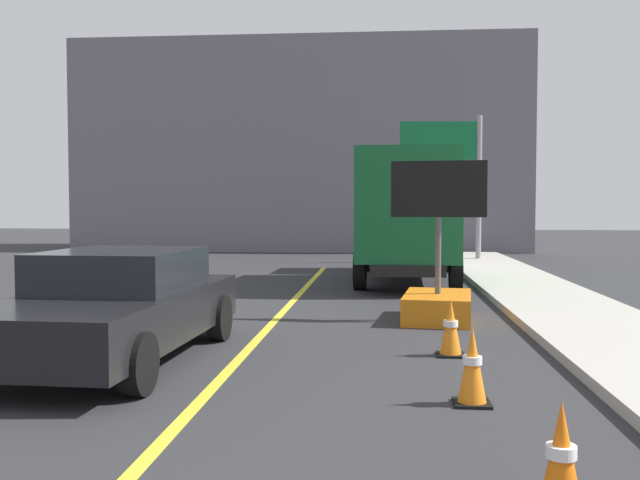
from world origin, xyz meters
TOP-DOWN VIEW (x-y plane):
  - arrow_board_trailer at (2.75, 14.04)m, footprint 1.60×1.92m
  - box_truck at (2.45, 20.24)m, footprint 2.62×7.40m
  - pickup_car at (-1.52, 10.50)m, footprint 2.23×4.67m
  - highway_guide_sign at (4.31, 26.49)m, footprint 2.78×0.34m
  - far_building_block at (-1.75, 34.21)m, footprint 19.40×6.14m
  - traffic_cone_mid_lane at (2.91, 6.35)m, footprint 0.36×0.36m
  - traffic_cone_far_lane at (2.68, 8.87)m, footprint 0.36×0.36m
  - traffic_cone_curbside at (2.69, 11.14)m, footprint 0.36×0.36m

SIDE VIEW (x-z plane):
  - traffic_cone_mid_lane at x=2.91m, z-range -0.01..0.74m
  - traffic_cone_curbside at x=2.69m, z-range -0.01..0.74m
  - traffic_cone_far_lane at x=2.68m, z-range -0.01..0.77m
  - arrow_board_trailer at x=2.75m, z-range -0.87..1.83m
  - pickup_car at x=-1.52m, z-range 0.01..1.39m
  - box_truck at x=2.45m, z-range 0.15..3.37m
  - highway_guide_sign at x=4.31m, z-range 0.92..5.92m
  - far_building_block at x=-1.75m, z-range 0.00..8.99m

